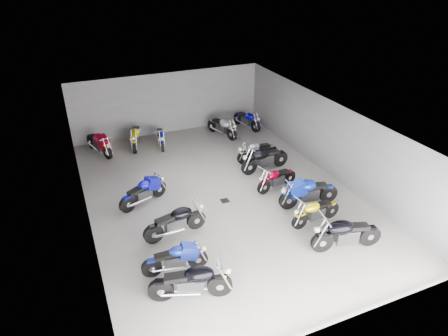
{
  "coord_description": "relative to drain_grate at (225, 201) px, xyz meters",
  "views": [
    {
      "loc": [
        -5.15,
        -12.5,
        8.46
      ],
      "look_at": [
        0.29,
        0.28,
        1.0
      ],
      "focal_mm": 32.0,
      "sensor_mm": 36.0,
      "label": 1
    }
  ],
  "objects": [
    {
      "name": "motorcycle_back_f",
      "position": [
        4.01,
        6.28,
        0.5
      ],
      "size": [
        0.68,
        2.07,
        0.93
      ],
      "rotation": [
        0.0,
        0.0,
        3.4
      ],
      "color": "black",
      "rests_on": "ground"
    },
    {
      "name": "motorcycle_back_c",
      "position": [
        -0.93,
        5.87,
        0.47
      ],
      "size": [
        0.53,
        1.98,
        0.88
      ],
      "rotation": [
        0.0,
        0.0,
        2.96
      ],
      "color": "black",
      "rests_on": "ground"
    },
    {
      "name": "motorcycle_left_c",
      "position": [
        -2.35,
        -1.31,
        0.53
      ],
      "size": [
        2.25,
        0.52,
        0.99
      ],
      "rotation": [
        0.0,
        0.0,
        -1.45
      ],
      "color": "black",
      "rests_on": "ground"
    },
    {
      "name": "motorcycle_right_d",
      "position": [
        2.28,
        0.03,
        0.47
      ],
      "size": [
        1.95,
        0.59,
        0.87
      ],
      "rotation": [
        0.0,
        0.0,
        1.79
      ],
      "color": "black",
      "rests_on": "ground"
    },
    {
      "name": "motorcycle_back_a",
      "position": [
        -3.86,
        6.17,
        0.55
      ],
      "size": [
        0.92,
        2.22,
        1.01
      ],
      "rotation": [
        0.0,
        0.0,
        3.48
      ],
      "color": "black",
      "rests_on": "ground"
    },
    {
      "name": "ceiling",
      "position": [
        0.0,
        0.5,
        3.21
      ],
      "size": [
        10.0,
        14.0,
        0.04
      ],
      "primitive_type": "cube",
      "color": "black",
      "rests_on": "wall_back"
    },
    {
      "name": "motorcycle_back_b",
      "position": [
        -2.09,
        6.3,
        0.54
      ],
      "size": [
        0.8,
        2.22,
        1.0
      ],
      "rotation": [
        0.0,
        0.0,
        2.85
      ],
      "color": "black",
      "rests_on": "ground"
    },
    {
      "name": "wall_right",
      "position": [
        5.0,
        0.5,
        1.59
      ],
      "size": [
        0.1,
        14.0,
        3.2
      ],
      "primitive_type": "cube",
      "color": "slate",
      "rests_on": "ground"
    },
    {
      "name": "wall_back",
      "position": [
        0.0,
        7.5,
        1.59
      ],
      "size": [
        10.0,
        0.1,
        3.2
      ],
      "primitive_type": "cube",
      "color": "slate",
      "rests_on": "ground"
    },
    {
      "name": "motorcycle_right_c",
      "position": [
        2.76,
        -1.5,
        0.57
      ],
      "size": [
        2.38,
        0.55,
        1.05
      ],
      "rotation": [
        0.0,
        0.0,
        1.45
      ],
      "color": "black",
      "rests_on": "ground"
    },
    {
      "name": "motorcycle_left_e",
      "position": [
        -2.9,
        1.05,
        0.5
      ],
      "size": [
        2.0,
        1.01,
        0.94
      ],
      "rotation": [
        0.0,
        0.0,
        -1.15
      ],
      "color": "black",
      "rests_on": "ground"
    },
    {
      "name": "ground",
      "position": [
        0.0,
        0.5,
        -0.01
      ],
      "size": [
        14.0,
        14.0,
        0.0
      ],
      "primitive_type": "plane",
      "color": "#A19E99",
      "rests_on": "ground"
    },
    {
      "name": "drain_grate",
      "position": [
        0.0,
        0.0,
        0.0
      ],
      "size": [
        0.32,
        0.32,
        0.01
      ],
      "primitive_type": "cube",
      "color": "black",
      "rests_on": "ground"
    },
    {
      "name": "motorcycle_right_b",
      "position": [
        2.36,
        -2.57,
        0.48
      ],
      "size": [
        2.04,
        0.45,
        0.9
      ],
      "rotation": [
        0.0,
        0.0,
        1.67
      ],
      "color": "black",
      "rests_on": "ground"
    },
    {
      "name": "wall_left",
      "position": [
        -5.0,
        0.5,
        1.59
      ],
      "size": [
        0.1,
        14.0,
        3.2
      ],
      "primitive_type": "cube",
      "color": "slate",
      "rests_on": "ground"
    },
    {
      "name": "motorcycle_right_f",
      "position": [
        2.7,
        2.57,
        0.49
      ],
      "size": [
        2.08,
        0.44,
        0.91
      ],
      "rotation": [
        0.0,
        0.0,
        1.64
      ],
      "color": "black",
      "rests_on": "ground"
    },
    {
      "name": "motorcycle_right_a",
      "position": [
        2.45,
        -4.11,
        0.57
      ],
      "size": [
        2.37,
        0.67,
        1.05
      ],
      "rotation": [
        0.0,
        0.0,
        1.37
      ],
      "color": "black",
      "rests_on": "ground"
    },
    {
      "name": "motorcycle_left_b",
      "position": [
        -2.88,
        -3.01,
        0.48
      ],
      "size": [
        2.01,
        0.46,
        0.88
      ],
      "rotation": [
        0.0,
        0.0,
        -1.69
      ],
      "color": "black",
      "rests_on": "ground"
    },
    {
      "name": "motorcycle_back_e",
      "position": [
        2.36,
        5.83,
        0.52
      ],
      "size": [
        0.83,
        2.13,
        0.97
      ],
      "rotation": [
        0.0,
        0.0,
        3.46
      ],
      "color": "black",
      "rests_on": "ground"
    },
    {
      "name": "motorcycle_right_e",
      "position": [
        2.58,
        1.62,
        0.56
      ],
      "size": [
        2.38,
        0.54,
        1.04
      ],
      "rotation": [
        0.0,
        0.0,
        1.68
      ],
      "color": "black",
      "rests_on": "ground"
    },
    {
      "name": "motorcycle_left_a",
      "position": [
        -2.79,
        -4.19,
        0.55
      ],
      "size": [
        2.27,
        0.83,
        1.03
      ],
      "rotation": [
        0.0,
        0.0,
        -1.87
      ],
      "color": "black",
      "rests_on": "ground"
    }
  ]
}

